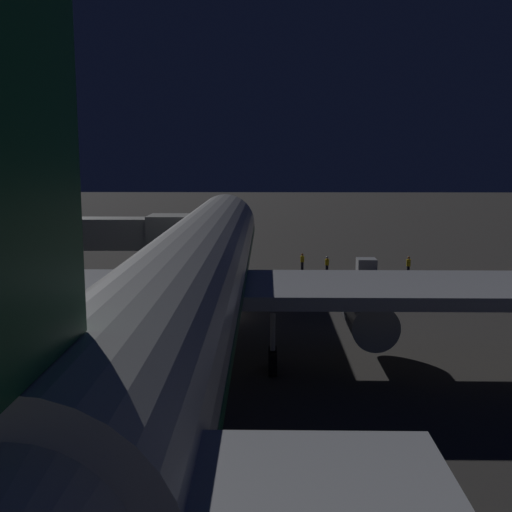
% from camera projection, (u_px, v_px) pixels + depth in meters
% --- Properties ---
extents(ground_plane, '(320.00, 320.00, 0.00)m').
position_uv_depth(ground_plane, '(214.00, 315.00, 45.66)').
color(ground_plane, '#383533').
extents(airliner_at_gate, '(48.61, 58.28, 18.94)m').
position_uv_depth(airliner_at_gate, '(193.00, 278.00, 32.59)').
color(airliner_at_gate, silver).
rests_on(airliner_at_gate, ground_plane).
extents(jet_bridge, '(19.64, 3.40, 6.84)m').
position_uv_depth(jet_bridge, '(88.00, 234.00, 50.50)').
color(jet_bridge, '#9E9E99').
rests_on(jet_bridge, ground_plane).
extents(baggage_container_near_belt, '(1.87, 1.86, 1.49)m').
position_uv_depth(baggage_container_near_belt, '(366.00, 266.00, 61.74)').
color(baggage_container_near_belt, '#B7BABF').
rests_on(baggage_container_near_belt, ground_plane).
extents(ground_crew_by_belt_loader, '(0.40, 0.40, 1.74)m').
position_uv_depth(ground_crew_by_belt_loader, '(302.00, 261.00, 63.50)').
color(ground_crew_by_belt_loader, black).
rests_on(ground_crew_by_belt_loader, ground_plane).
extents(ground_crew_marshaller_fwd, '(0.40, 0.40, 1.90)m').
position_uv_depth(ground_crew_marshaller_fwd, '(408.00, 265.00, 60.51)').
color(ground_crew_marshaller_fwd, black).
rests_on(ground_crew_marshaller_fwd, ground_plane).
extents(ground_crew_by_tug, '(0.40, 0.40, 1.72)m').
position_uv_depth(ground_crew_by_tug, '(327.00, 264.00, 61.77)').
color(ground_crew_by_tug, black).
rests_on(ground_crew_by_tug, ground_plane).
extents(traffic_cone_nose_port, '(0.36, 0.36, 0.55)m').
position_uv_depth(traffic_cone_nose_port, '(250.00, 272.00, 60.95)').
color(traffic_cone_nose_port, orange).
rests_on(traffic_cone_nose_port, ground_plane).
extents(traffic_cone_nose_starboard, '(0.36, 0.36, 0.55)m').
position_uv_depth(traffic_cone_nose_starboard, '(205.00, 272.00, 61.03)').
color(traffic_cone_nose_starboard, orange).
rests_on(traffic_cone_nose_starboard, ground_plane).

